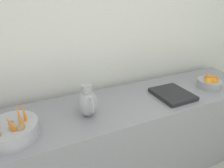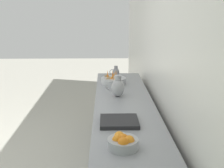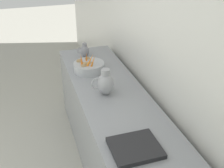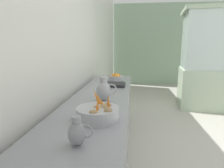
# 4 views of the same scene
# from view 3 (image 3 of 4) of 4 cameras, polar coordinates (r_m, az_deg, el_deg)

# --- Properties ---
(tile_wall_left) EXTENTS (0.10, 9.15, 3.00)m
(tile_wall_left) POSITION_cam_3_polar(r_m,az_deg,el_deg) (1.90, 20.11, 5.15)
(tile_wall_left) COLOR white
(tile_wall_left) RESTS_ON ground_plane
(prep_counter) EXTENTS (0.64, 2.98, 0.87)m
(prep_counter) POSITION_cam_3_polar(r_m,az_deg,el_deg) (2.66, 1.91, -12.96)
(prep_counter) COLOR gray
(prep_counter) RESTS_ON ground_plane
(vegetable_colander) EXTENTS (0.33, 0.33, 0.22)m
(vegetable_colander) POSITION_cam_3_polar(r_m,az_deg,el_deg) (3.02, -4.82, 3.58)
(vegetable_colander) COLOR #ADAFB5
(vegetable_colander) RESTS_ON prep_counter
(metal_pitcher_tall) EXTENTS (0.21, 0.15, 0.25)m
(metal_pitcher_tall) POSITION_cam_3_polar(r_m,az_deg,el_deg) (2.55, -1.37, 0.19)
(metal_pitcher_tall) COLOR #A3A3A8
(metal_pitcher_tall) RESTS_ON prep_counter
(metal_pitcher_short) EXTENTS (0.15, 0.10, 0.17)m
(metal_pitcher_short) POSITION_cam_3_polar(r_m,az_deg,el_deg) (3.38, -5.63, 6.83)
(metal_pitcher_short) COLOR gray
(metal_pitcher_short) RESTS_ON prep_counter
(counter_sink_basin) EXTENTS (0.34, 0.30, 0.04)m
(counter_sink_basin) POSITION_cam_3_polar(r_m,az_deg,el_deg) (1.98, 4.78, -12.90)
(counter_sink_basin) COLOR #232326
(counter_sink_basin) RESTS_ON prep_counter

